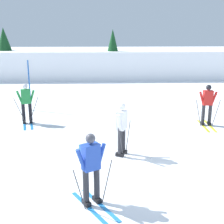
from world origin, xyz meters
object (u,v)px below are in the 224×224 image
(skier_blue, at_px, (91,165))
(conifer_far_left, at_px, (5,50))
(skier_green, at_px, (26,102))
(skier_white, at_px, (122,128))
(conifer_far_right, at_px, (113,49))
(skier_red, at_px, (207,104))
(trail_marker_pole, at_px, (29,86))

(skier_blue, xyz_separation_m, conifer_far_left, (-7.31, 18.94, 1.29))
(skier_green, distance_m, skier_white, 5.18)
(skier_green, relative_size, conifer_far_left, 0.43)
(conifer_far_right, bearing_deg, skier_red, -74.56)
(skier_red, relative_size, skier_blue, 1.00)
(skier_blue, bearing_deg, skier_red, 51.37)
(skier_blue, height_order, conifer_far_right, conifer_far_right)
(trail_marker_pole, bearing_deg, conifer_far_right, 64.97)
(skier_white, relative_size, conifer_far_right, 0.44)
(skier_green, bearing_deg, skier_blue, -65.70)
(skier_blue, bearing_deg, skier_white, 72.05)
(skier_red, bearing_deg, skier_blue, -128.63)
(skier_green, relative_size, skier_blue, 1.00)
(skier_white, bearing_deg, skier_blue, -107.95)
(skier_red, height_order, skier_green, same)
(skier_green, bearing_deg, skier_white, -43.41)
(skier_blue, bearing_deg, skier_green, 114.30)
(skier_green, xyz_separation_m, conifer_far_left, (-4.45, 12.59, 1.33))
(skier_red, xyz_separation_m, skier_white, (-3.73, -3.01, -0.00))
(skier_red, xyz_separation_m, conifer_far_left, (-11.94, 13.15, 1.33))
(skier_blue, relative_size, conifer_far_right, 0.44)
(conifer_far_left, bearing_deg, skier_white, -63.05)
(skier_green, bearing_deg, trail_marker_pole, 98.28)
(skier_white, distance_m, skier_blue, 2.92)
(skier_blue, relative_size, trail_marker_pole, 0.70)
(trail_marker_pole, relative_size, conifer_far_right, 0.63)
(skier_white, height_order, conifer_far_left, conifer_far_left)
(skier_green, distance_m, trail_marker_pole, 2.23)
(skier_white, distance_m, trail_marker_pole, 7.06)
(skier_red, bearing_deg, skier_green, 175.79)
(skier_red, relative_size, skier_white, 1.00)
(skier_white, height_order, conifer_far_right, conifer_far_right)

